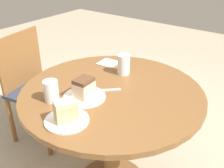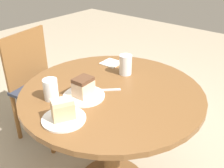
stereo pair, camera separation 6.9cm
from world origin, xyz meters
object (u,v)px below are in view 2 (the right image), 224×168
Objects in this scene: plate_near at (84,96)px; glass_lemonade at (51,91)px; chair at (41,82)px; plate_far at (64,119)px; cake_slice_near at (83,87)px; cake_slice_far at (63,109)px; glass_water at (125,66)px.

glass_lemonade is at bearing 136.83° from plate_near.
chair is 1.02m from plate_far.
plate_near is 0.06m from cake_slice_near.
glass_lemonade is (-0.12, 0.12, 0.05)m from plate_near.
cake_slice_far reaches higher than plate_far.
cake_slice_far is at bearing 90.00° from plate_far.
plate_far is at bearing -159.65° from cake_slice_near.
cake_slice_far is at bearing -172.44° from glass_water.
plate_far is 1.66× the size of glass_water.
chair is 7.69× the size of glass_lemonade.
glass_lemonade is at bearing 136.83° from cake_slice_near.
cake_slice_near is at bearing 20.35° from cake_slice_far.
glass_lemonade is 0.51m from glass_water.
chair reaches higher than plate_far.
chair is 7.03× the size of glass_water.
plate_far is at bearing -159.65° from plate_near.
glass_lemonade is (-0.12, 0.12, -0.01)m from cake_slice_near.
plate_far is 1.82× the size of glass_lemonade.
glass_water is (0.37, -0.00, -0.00)m from cake_slice_near.
plate_far is 0.59m from glass_water.
glass_lemonade is (0.08, 0.19, -0.01)m from cake_slice_far.
plate_far is 0.05m from cake_slice_far.
cake_slice_near is (-0.26, -0.79, 0.34)m from chair.
glass_water is (0.58, 0.08, -0.00)m from cake_slice_far.
plate_near is 1.87× the size of cake_slice_far.
glass_water is at bearing -0.08° from plate_near.
glass_lemonade reaches higher than cake_slice_near.
glass_water reaches higher than plate_far.
cake_slice_far is at bearing -159.65° from cake_slice_near.
cake_slice_near is 0.22m from cake_slice_far.
glass_water is at bearing 7.56° from plate_far.
glass_water is at bearing 7.56° from cake_slice_far.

